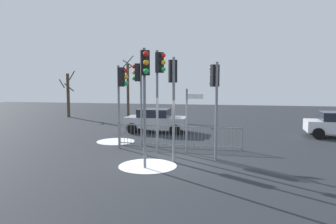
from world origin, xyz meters
The scene contains 14 objects.
ground_plane centered at (0.00, 0.00, 0.00)m, with size 60.00×60.00×0.00m, color #26282D.
traffic_light_foreground_left centered at (-2.10, 2.98, 3.10)m, with size 0.55×0.37×4.22m.
traffic_light_mid_right centered at (-0.60, -1.50, 3.27)m, with size 0.39×0.54×4.47m.
traffic_light_mid_left centered at (-2.62, 1.82, 2.92)m, with size 0.56×0.35×3.99m.
traffic_light_rear_left centered at (-0.64, 1.16, 3.38)m, with size 0.49×0.44×4.61m.
traffic_light_rear_right centered at (0.20, -0.17, 3.08)m, with size 0.39×0.54×4.20m.
traffic_light_foreground_right centered at (1.83, 0.49, 2.95)m, with size 0.43×0.50×4.03m.
direction_sign_post centered at (0.60, 1.55, 1.64)m, with size 0.79×0.12×2.91m.
pedestrian_guard_railing centered at (0.00, 2.53, 0.55)m, with size 6.16×0.30×1.07m.
car_silver_mid centered at (-2.12, 6.93, 0.77)m, with size 3.83×1.98×1.47m.
bare_tree_left centered at (-6.60, 15.37, 2.60)m, with size 1.72×1.73×5.51m.
bare_tree_centre centered at (-11.52, 13.56, 2.04)m, with size 1.41×1.31×4.08m.
snow_patch_kerb centered at (-3.52, 3.42, 0.01)m, with size 2.04×2.04×0.01m, color white.
snow_patch_island centered at (-0.62, -1.08, 0.01)m, with size 2.25×2.25×0.01m, color white.
Camera 1 is at (2.40, -12.99, 3.33)m, focal length 34.82 mm.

